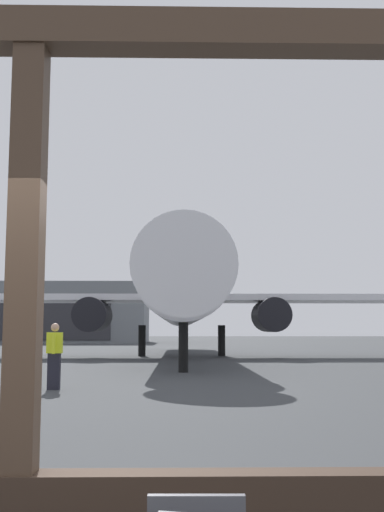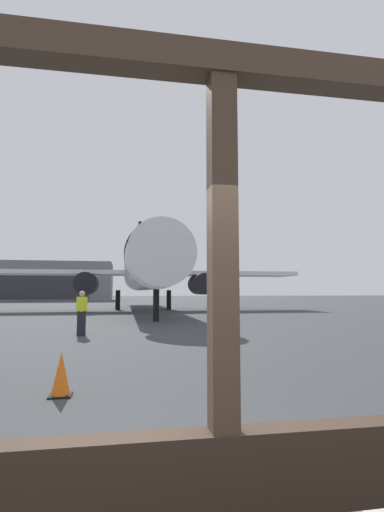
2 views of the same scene
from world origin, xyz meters
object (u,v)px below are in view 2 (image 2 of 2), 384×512
(airplane, at_px, (145,270))
(traffic_cone, at_px, (61,375))
(ground_crew_worker, at_px, (82,312))
(distant_hangar, at_px, (44,282))

(airplane, xyz_separation_m, traffic_cone, (-2.84, -28.44, -3.34))
(ground_crew_worker, xyz_separation_m, distant_hangar, (-13.45, 61.13, 2.70))
(airplane, xyz_separation_m, distant_hangar, (-16.91, 41.56, -0.08))
(airplane, height_order, traffic_cone, airplane)
(traffic_cone, bearing_deg, distant_hangar, 101.37)
(airplane, relative_size, distant_hangar, 1.32)
(airplane, xyz_separation_m, ground_crew_worker, (-3.46, -19.56, -2.78))
(airplane, distance_m, distant_hangar, 44.87)
(airplane, bearing_deg, distant_hangar, 112.14)
(ground_crew_worker, bearing_deg, traffic_cone, -85.99)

